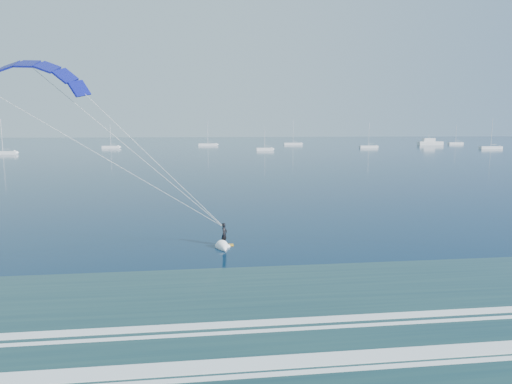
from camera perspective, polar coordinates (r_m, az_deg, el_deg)
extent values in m
cube|color=#1E423F|center=(24.12, 13.42, -16.54)|extent=(600.00, 22.00, 0.03)
cube|color=white|center=(22.03, 15.83, -19.06)|extent=(600.00, 1.10, 0.07)
cube|color=white|center=(25.40, 12.19, -15.14)|extent=(600.00, 0.70, 0.07)
cube|color=orange|center=(39.10, -3.97, -6.64)|extent=(1.52, 0.49, 0.09)
imported|color=black|center=(38.86, -3.98, -5.24)|extent=(0.73, 0.82, 1.87)
cone|color=white|center=(37.83, -4.08, -7.09)|extent=(1.31, 1.74, 1.10)
cube|color=white|center=(273.61, 20.95, 5.71)|extent=(13.87, 3.70, 2.03)
cube|color=white|center=(273.09, 20.78, 6.12)|extent=(6.47, 2.96, 1.85)
cylinder|color=silver|center=(273.04, 20.80, 6.52)|extent=(0.16, 0.16, 2.00)
cube|color=white|center=(192.59, -29.07, 4.31)|extent=(9.68, 2.40, 1.20)
cylinder|color=silver|center=(192.38, -29.20, 6.24)|extent=(0.18, 0.18, 11.83)
cylinder|color=silver|center=(192.08, -28.76, 4.74)|extent=(2.60, 0.12, 0.12)
cube|color=white|center=(227.32, -17.68, 5.37)|extent=(8.03, 2.40, 1.20)
cylinder|color=silver|center=(227.16, -17.74, 6.77)|extent=(0.18, 0.18, 9.92)
cylinder|color=silver|center=(227.05, -17.40, 5.73)|extent=(2.60, 0.12, 0.12)
cube|color=white|center=(248.66, -6.03, 5.91)|extent=(10.14, 2.40, 1.20)
cylinder|color=silver|center=(248.49, -6.06, 7.46)|extent=(0.18, 0.18, 12.28)
cylinder|color=silver|center=(248.64, -5.76, 6.24)|extent=(2.60, 0.12, 0.12)
cube|color=white|center=(196.26, 1.09, 5.38)|extent=(7.23, 2.40, 1.20)
cylinder|color=silver|center=(196.08, 1.09, 6.87)|extent=(0.18, 0.18, 9.04)
cylinder|color=silver|center=(196.38, 1.44, 5.79)|extent=(2.60, 0.12, 0.12)
cube|color=white|center=(260.44, 4.64, 6.03)|extent=(10.34, 2.40, 1.20)
cylinder|color=silver|center=(260.29, 4.66, 7.55)|extent=(0.18, 0.18, 12.64)
cylinder|color=silver|center=(260.64, 4.91, 6.33)|extent=(2.60, 0.12, 0.12)
cube|color=white|center=(225.99, 13.89, 5.50)|extent=(8.84, 2.40, 1.20)
cylinder|color=silver|center=(225.82, 13.94, 7.03)|extent=(0.18, 0.18, 10.85)
cylinder|color=silver|center=(226.37, 14.19, 5.85)|extent=(2.60, 0.12, 0.12)
cube|color=white|center=(237.38, 27.28, 4.95)|extent=(10.53, 2.40, 1.20)
cylinder|color=silver|center=(237.21, 27.39, 6.64)|extent=(0.18, 0.18, 12.82)
cylinder|color=silver|center=(238.01, 27.54, 5.28)|extent=(2.60, 0.12, 0.12)
cube|color=white|center=(290.66, 23.67, 5.59)|extent=(8.75, 2.40, 1.20)
cylinder|color=silver|center=(290.53, 23.73, 6.67)|extent=(0.18, 0.18, 9.73)
cylinder|color=silver|center=(291.23, 23.89, 5.86)|extent=(2.60, 0.12, 0.12)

